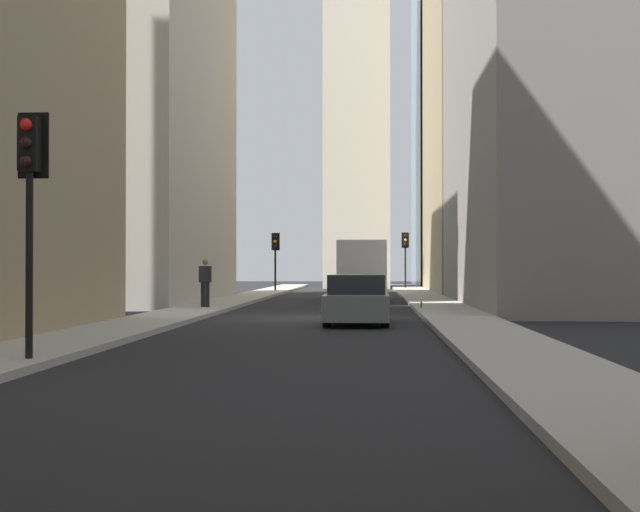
% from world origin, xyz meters
% --- Properties ---
extents(ground_plane, '(135.00, 135.00, 0.00)m').
position_xyz_m(ground_plane, '(0.00, 0.00, 0.00)').
color(ground_plane, black).
extents(sidewalk_right, '(90.00, 2.20, 0.14)m').
position_xyz_m(sidewalk_right, '(0.00, 4.50, 0.07)').
color(sidewalk_right, '#A8A399').
rests_on(sidewalk_right, ground_plane).
extents(sidewalk_left, '(90.00, 2.20, 0.14)m').
position_xyz_m(sidewalk_left, '(0.00, -4.50, 0.07)').
color(sidewalk_left, '#A8A399').
rests_on(sidewalk_left, ground_plane).
extents(building_left_midfar, '(19.08, 10.50, 23.05)m').
position_xyz_m(building_left_midfar, '(8.13, -10.59, 11.54)').
color(building_left_midfar, gray).
rests_on(building_left_midfar, ground_plane).
extents(building_left_far, '(19.55, 10.50, 32.19)m').
position_xyz_m(building_left_far, '(28.26, -10.60, 16.11)').
color(building_left_far, '#9E8966').
rests_on(building_left_far, ground_plane).
extents(building_right_midfar, '(15.99, 10.50, 20.49)m').
position_xyz_m(building_right_midfar, '(11.63, 10.59, 10.26)').
color(building_right_midfar, '#B7B2A5').
rests_on(building_right_midfar, ground_plane).
extents(church_spire, '(5.46, 5.46, 35.27)m').
position_xyz_m(church_spire, '(38.00, -0.77, 18.41)').
color(church_spire, beige).
rests_on(church_spire, ground_plane).
extents(delivery_truck, '(6.46, 2.25, 2.84)m').
position_xyz_m(delivery_truck, '(14.04, -1.40, 1.46)').
color(delivery_truck, silver).
rests_on(delivery_truck, ground_plane).
extents(hatchback_grey, '(4.30, 1.78, 1.42)m').
position_xyz_m(hatchback_grey, '(-3.06, -1.40, 0.66)').
color(hatchback_grey, slate).
rests_on(hatchback_grey, ground_plane).
extents(traffic_light_foreground, '(0.43, 0.52, 4.07)m').
position_xyz_m(traffic_light_foreground, '(-13.79, 3.81, 3.13)').
color(traffic_light_foreground, black).
rests_on(traffic_light_foreground, sidewalk_right).
extents(traffic_light_midblock, '(0.43, 0.52, 3.62)m').
position_xyz_m(traffic_light_midblock, '(26.23, 4.17, 2.79)').
color(traffic_light_midblock, black).
rests_on(traffic_light_midblock, sidewalk_right).
extents(traffic_light_far_junction, '(0.43, 0.52, 3.93)m').
position_xyz_m(traffic_light_far_junction, '(33.98, -4.28, 3.03)').
color(traffic_light_far_junction, black).
rests_on(traffic_light_far_junction, sidewalk_left).
extents(pedestrian, '(0.26, 0.44, 1.78)m').
position_xyz_m(pedestrian, '(4.14, 4.35, 1.12)').
color(pedestrian, black).
rests_on(pedestrian, sidewalk_right).
extents(discarded_bottle, '(0.07, 0.07, 0.27)m').
position_xyz_m(discarded_bottle, '(3.97, -3.65, 0.25)').
color(discarded_bottle, '#236033').
rests_on(discarded_bottle, sidewalk_left).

